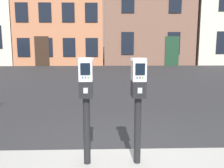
# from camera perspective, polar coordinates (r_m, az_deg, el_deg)

# --- Properties ---
(ground_plane) EXTENTS (160.00, 160.00, 0.00)m
(ground_plane) POSITION_cam_1_polar(r_m,az_deg,el_deg) (3.88, 3.21, -17.33)
(ground_plane) COLOR #28282B
(parking_meter_near_kerb) EXTENTS (0.22, 0.25, 1.41)m
(parking_meter_near_kerb) POSITION_cam_1_polar(r_m,az_deg,el_deg) (3.28, -5.79, -1.81)
(parking_meter_near_kerb) COLOR black
(parking_meter_near_kerb) RESTS_ON sidewalk_slab
(parking_meter_twin_adjacent) EXTENTS (0.22, 0.25, 1.40)m
(parking_meter_twin_adjacent) POSITION_cam_1_polar(r_m,az_deg,el_deg) (3.30, 5.86, -1.80)
(parking_meter_twin_adjacent) COLOR black
(parking_meter_twin_adjacent) RESTS_ON sidewalk_slab
(townhouse_brick_corner) EXTENTS (6.41, 6.77, 9.61)m
(townhouse_brick_corner) POSITION_cam_1_polar(r_m,az_deg,el_deg) (22.20, -10.73, 17.27)
(townhouse_brick_corner) COLOR #B7704C
(townhouse_brick_corner) RESTS_ON ground_plane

